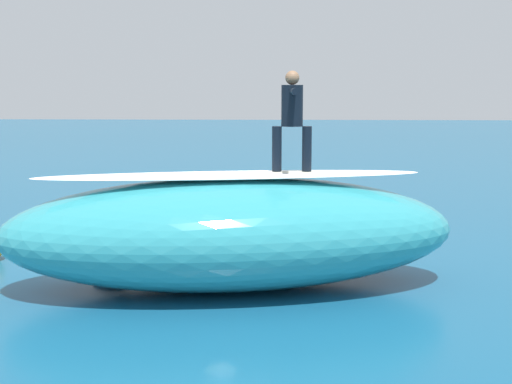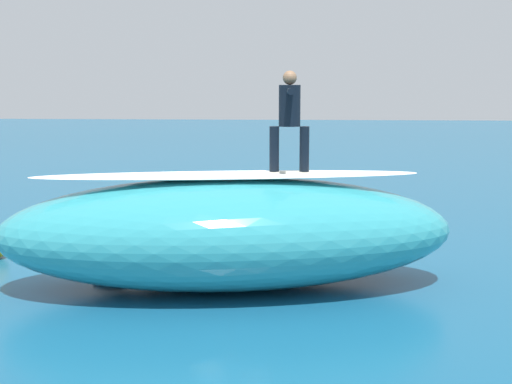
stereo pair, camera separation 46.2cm
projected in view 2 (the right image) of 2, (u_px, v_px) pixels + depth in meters
name	position (u px, v px, depth m)	size (l,w,h in m)	color
ground_plane	(207.00, 263.00, 14.02)	(120.00, 120.00, 0.00)	#145175
wave_crest	(228.00, 233.00, 12.20)	(7.68, 3.06, 1.89)	teal
wave_foam_lip	(228.00, 175.00, 12.05)	(6.53, 1.07, 0.08)	white
surfboard_riding	(289.00, 174.00, 12.16)	(1.93, 0.49, 0.09)	#EAE5C6
surfer_riding	(290.00, 113.00, 12.01)	(0.67, 1.59, 1.68)	black
surfboard_paddling	(229.00, 250.00, 14.91)	(2.33, 0.56, 0.09)	yellow
surfer_paddling	(228.00, 243.00, 14.76)	(0.42, 1.68, 0.30)	black
foam_patch_near	(57.00, 260.00, 13.97)	(0.55, 0.38, 0.12)	white
foam_patch_mid	(111.00, 275.00, 12.78)	(0.77, 0.66, 0.16)	white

